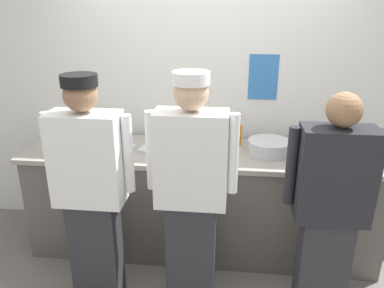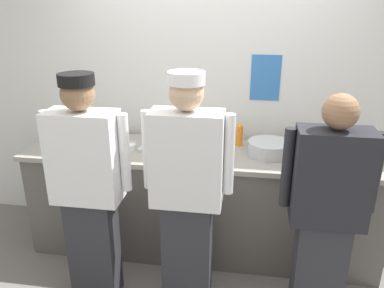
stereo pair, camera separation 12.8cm
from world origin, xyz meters
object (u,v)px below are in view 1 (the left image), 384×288
Objects in this scene: chef_far_right at (330,208)px; plate_stack_rear at (93,148)px; chef_center at (191,190)px; sheet_tray at (172,149)px; ramekin_yellow_sauce at (229,159)px; chef_near_left at (90,189)px; squeeze_bottle_secondary at (239,134)px; ramekin_orange_sauce at (341,146)px; deli_cup at (69,142)px; ramekin_green_sauce at (331,160)px; ramekin_red_sauce at (129,147)px; chefs_knife at (117,142)px; plate_stack_front at (314,147)px; mixing_bowl_steel at (269,147)px; squeeze_bottle_primary at (320,154)px.

chef_far_right is 6.91× the size of plate_stack_rear.
plate_stack_rear is (-0.88, 0.55, 0.05)m from chef_center.
sheet_tray is 0.52m from ramekin_yellow_sauce.
chef_near_left is 7.93× the size of squeeze_bottle_secondary.
deli_cup is at bearing -174.59° from ramekin_orange_sauce.
ramekin_red_sauce is at bearing 176.01° from ramekin_green_sauce.
plate_stack_rear is 0.65m from sheet_tray.
chef_center is 1.06× the size of chef_far_right.
chef_center is 1.04m from plate_stack_rear.
ramekin_red_sauce is at bearing -45.44° from chefs_knife.
squeeze_bottle_secondary reaches higher than plate_stack_front.
ramekin_red_sauce is at bearing -174.93° from plate_stack_front.
ramekin_yellow_sauce is at bearing -156.21° from plate_stack_front.
ramekin_red_sauce is at bearing 168.48° from ramekin_yellow_sauce.
chefs_knife is (-0.75, 0.78, 0.03)m from chef_center.
deli_cup reaches higher than plate_stack_front.
chef_far_right is 7.59× the size of squeeze_bottle_secondary.
ramekin_green_sauce is at bearing -3.28° from deli_cup.
chef_far_right is 16.13× the size of ramekin_green_sauce.
mixing_bowl_steel reaches higher than chefs_knife.
ramekin_orange_sauce is 1.94m from chefs_knife.
ramekin_green_sauce is 1.11× the size of deli_cup.
squeeze_bottle_secondary is 2.12× the size of ramekin_green_sauce.
ramekin_yellow_sauce is (0.48, -0.20, 0.01)m from sheet_tray.
chefs_knife is at bearing -176.75° from squeeze_bottle_secondary.
chefs_knife is at bearing -177.87° from ramekin_orange_sauce.
chef_center is 0.86m from ramekin_red_sauce.
ramekin_red_sauce is at bearing 156.11° from chef_far_right.
mixing_bowl_steel is at bearing 50.09° from chef_center.
chef_far_right reaches higher than plate_stack_front.
ramekin_green_sauce is at bearing 4.25° from ramekin_yellow_sauce.
mixing_bowl_steel is at bearing -164.32° from ramekin_orange_sauce.
squeeze_bottle_primary is 0.72× the size of chefs_knife.
ramekin_green_sauce is at bearing -6.44° from sheet_tray.
chef_near_left is 7.22× the size of plate_stack_rear.
plate_stack_rear is at bearing 175.04° from ramekin_yellow_sauce.
ramekin_yellow_sauce reaches higher than chefs_knife.
chefs_knife is at bearing 161.72° from ramekin_yellow_sauce.
mixing_bowl_steel is at bearing 1.77° from sheet_tray.
plate_stack_rear is at bearing -166.40° from squeeze_bottle_secondary.
ramekin_yellow_sauce is at bearing -100.47° from squeeze_bottle_secondary.
mixing_bowl_steel is 3.64× the size of ramekin_red_sauce.
ramekin_yellow_sauce is (-0.07, -0.39, -0.08)m from squeeze_bottle_secondary.
ramekin_red_sauce is at bearing 81.71° from chef_near_left.
squeeze_bottle_primary reaches higher than plate_stack_front.
deli_cup is at bearing 175.08° from squeeze_bottle_primary.
ramekin_red_sauce is 0.22m from chefs_knife.
plate_stack_rear is 2.09m from ramekin_orange_sauce.
deli_cup is at bearing -178.49° from mixing_bowl_steel.
ramekin_red_sauce is 1.07× the size of deli_cup.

